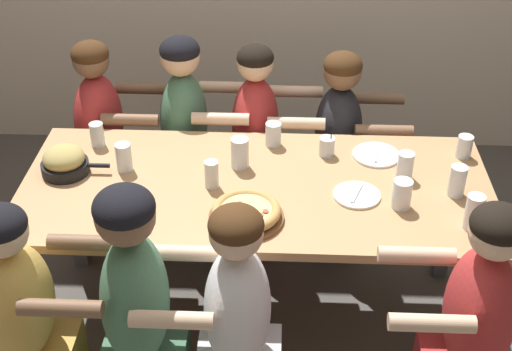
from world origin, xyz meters
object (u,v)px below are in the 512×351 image
Objects in this scene: pizza_board_main at (246,213)px; diner_near_midleft at (139,335)px; drinking_glass_a at (474,213)px; diner_far_center at (256,157)px; drinking_glass_h at (273,134)px; diner_far_midleft at (187,151)px; drinking_glass_d at (464,148)px; cocktail_glass_blue at (327,147)px; diner_near_left at (28,341)px; skillet_bowl at (65,162)px; drinking_glass_g at (405,167)px; empty_plate_a at (376,155)px; empty_plate_b at (357,195)px; drinking_glass_e at (402,196)px; drinking_glass_j at (97,136)px; diner_near_center at (237,346)px; drinking_glass_i at (124,157)px; drinking_glass_c at (212,176)px; diner_far_midright at (337,160)px; diner_near_right at (468,351)px; drinking_glass_f at (240,155)px; drinking_glass_b at (457,183)px; diner_far_left at (104,153)px.

diner_near_midleft is (-0.38, -0.42, -0.26)m from pizza_board_main.
drinking_glass_a is 1.33m from diner_far_center.
diner_far_midleft is at bearing 144.80° from drinking_glass_h.
diner_near_midleft reaches higher than drinking_glass_d.
cocktail_glass_blue reaches higher than pizza_board_main.
drinking_glass_d is at bearing -61.85° from diner_near_left.
drinking_glass_g is at bearing 0.86° from skillet_bowl.
empty_plate_b is at bearing -109.01° from empty_plate_a.
empty_plate_b is 1.13m from diner_far_midleft.
empty_plate_a is at bearing 122.04° from drinking_glass_a.
empty_plate_a is at bearing 99.01° from drinking_glass_e.
diner_far_midleft is at bearing 138.34° from empty_plate_b.
drinking_glass_d is at bearing 50.55° from drinking_glass_e.
drinking_glass_j is at bearing 178.07° from cocktail_glass_blue.
drinking_glass_i is at bearing 35.52° from diner_near_center.
drinking_glass_c is 0.65m from drinking_glass_j.
diner_near_midleft is (0.18, -0.76, -0.29)m from drinking_glass_i.
diner_near_center reaches higher than skillet_bowl.
drinking_glass_h is at bearing 55.04° from drinking_glass_c.
drinking_glass_e is at bearing 38.29° from diner_far_center.
diner_far_midright is at bearing 109.13° from empty_plate_a.
diner_near_midleft is at bearing -127.54° from cocktail_glass_blue.
diner_near_right reaches higher than drinking_glass_i.
diner_far_midright reaches higher than drinking_glass_f.
pizza_board_main is at bearing -24.87° from diner_far_midright.
drinking_glass_g is (-0.29, -0.19, 0.01)m from drinking_glass_d.
drinking_glass_d is (0.51, 0.34, 0.04)m from empty_plate_b.
drinking_glass_j is 0.59m from diner_far_midleft.
drinking_glass_c is 0.10× the size of diner_near_midleft.
cocktail_glass_blue is (0.34, 0.51, 0.01)m from pizza_board_main.
drinking_glass_f is 0.92m from diner_near_midleft.
diner_near_right is (-0.03, -0.64, -0.31)m from drinking_glass_b.
cocktail_glass_blue is 1.06m from drinking_glass_j.
skillet_bowl is 2.70× the size of cocktail_glass_blue.
diner_near_left is (-1.26, -0.60, -0.29)m from empty_plate_b.
drinking_glass_i reaches higher than drinking_glass_g.
drinking_glass_d is at bearing 1.26° from cocktail_glass_blue.
drinking_glass_c is at bearing 43.56° from diner_far_left.
drinking_glass_e is at bearing -7.65° from skillet_bowl.
drinking_glass_d is at bearing 82.31° from drinking_glass_a.
diner_far_center is (-0.57, 0.41, -0.28)m from empty_plate_a.
pizza_board_main is at bearing 22.02° from diner_far_midleft.
drinking_glass_d is 1.66m from diner_near_midleft.
diner_near_right is at bearing 50.99° from diner_far_left.
diner_near_midleft is at bearing -15.62° from diner_far_center.
diner_near_right reaches higher than skillet_bowl.
diner_near_midleft reaches higher than drinking_glass_b.
pizza_board_main is 0.60m from drinking_glass_h.
empty_plate_a is 0.19× the size of diner_near_left.
drinking_glass_i is 0.11× the size of diner_near_midleft.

